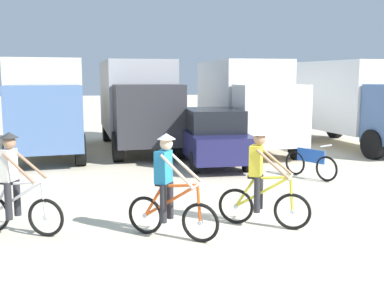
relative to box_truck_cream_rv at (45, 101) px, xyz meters
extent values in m
plane|color=beige|center=(4.79, -9.59, -1.87)|extent=(120.00, 120.00, 0.00)
cube|color=beige|center=(-0.07, 0.57, 0.13)|extent=(2.98, 5.44, 2.70)
cube|color=#4C6B9E|center=(0.33, -2.81, -0.37)|extent=(2.36, 1.74, 2.00)
cube|color=black|center=(0.41, -3.50, -0.02)|extent=(2.02, 0.31, 0.80)
cylinder|color=black|center=(1.33, -2.59, -1.37)|extent=(0.43, 1.03, 1.00)
cylinder|color=black|center=(-0.70, -2.82, -1.37)|extent=(0.43, 1.03, 1.00)
cylinder|color=black|center=(0.75, 2.37, -1.37)|extent=(0.43, 1.03, 1.00)
cylinder|color=black|center=(-1.27, 2.13, -1.37)|extent=(0.43, 1.03, 1.00)
cube|color=#9E9EA3|center=(3.29, 1.22, 0.13)|extent=(2.76, 5.35, 2.70)
cube|color=#2D2D33|center=(3.53, -2.17, -0.37)|extent=(2.30, 1.65, 2.00)
cube|color=black|center=(3.57, -2.87, -0.02)|extent=(2.02, 0.22, 0.80)
cylinder|color=black|center=(4.54, -2.00, -1.37)|extent=(0.39, 1.02, 1.00)
cylinder|color=black|center=(2.50, -2.14, -1.37)|extent=(0.39, 1.02, 1.00)
cylinder|color=black|center=(4.19, 2.98, -1.37)|extent=(0.39, 1.02, 1.00)
cylinder|color=black|center=(2.15, 2.84, -1.37)|extent=(0.39, 1.02, 1.00)
cube|color=white|center=(7.40, 0.50, 0.13)|extent=(2.43, 5.21, 2.70)
cube|color=silver|center=(7.42, -2.90, -0.37)|extent=(2.21, 1.51, 2.00)
cube|color=black|center=(7.42, -3.60, -0.02)|extent=(2.02, 0.09, 0.80)
cylinder|color=black|center=(8.44, -2.79, -1.37)|extent=(0.33, 1.00, 1.00)
cylinder|color=black|center=(6.40, -2.81, -1.37)|extent=(0.33, 1.00, 1.00)
cylinder|color=black|center=(8.41, 2.20, -1.37)|extent=(0.33, 1.00, 1.00)
cylinder|color=black|center=(6.37, 2.18, -1.37)|extent=(0.33, 1.00, 1.00)
cube|color=white|center=(11.54, 0.20, 0.13)|extent=(3.10, 5.48, 2.70)
cylinder|color=black|center=(10.99, -3.21, -1.37)|extent=(0.46, 1.03, 1.00)
cylinder|color=black|center=(12.32, 2.02, -1.37)|extent=(0.46, 1.03, 1.00)
cylinder|color=black|center=(10.30, 1.73, -1.37)|extent=(0.46, 1.03, 1.00)
cube|color=#1E1E4C|center=(5.43, -3.11, -1.17)|extent=(1.82, 4.23, 0.76)
cube|color=black|center=(5.43, -3.26, -0.45)|extent=(1.63, 2.12, 0.68)
cylinder|color=black|center=(4.67, -1.80, -1.55)|extent=(0.23, 0.64, 0.64)
cylinder|color=black|center=(6.23, -1.82, -1.55)|extent=(0.23, 0.64, 0.64)
cylinder|color=black|center=(4.63, -4.40, -1.55)|extent=(0.23, 0.64, 0.64)
cylinder|color=black|center=(6.19, -4.42, -1.55)|extent=(0.23, 0.64, 0.64)
torus|color=black|center=(1.09, -9.08, -1.53)|extent=(0.65, 0.32, 0.68)
cylinder|color=silver|center=(1.09, -9.08, -1.53)|extent=(0.10, 0.10, 0.08)
cylinder|color=silver|center=(0.58, -8.87, -1.21)|extent=(0.97, 0.44, 0.68)
cylinder|color=silver|center=(0.74, -8.93, -0.93)|extent=(0.63, 0.30, 0.13)
cylinder|color=silver|center=(0.28, -8.74, -1.25)|extent=(0.38, 0.20, 0.59)
cylinder|color=silver|center=(1.07, -9.07, -1.21)|extent=(0.11, 0.08, 0.64)
cylinder|color=silver|center=(1.05, -9.06, -0.89)|extent=(0.23, 0.49, 0.04)
cube|color=black|center=(0.44, -8.81, -0.94)|extent=(0.27, 0.20, 0.06)
cube|color=silver|center=(0.46, -8.82, -0.63)|extent=(0.31, 0.37, 0.56)
sphere|color=#A87A5B|center=(0.52, -8.84, -0.23)|extent=(0.22, 0.22, 0.22)
cone|color=#333333|center=(0.52, -8.84, -0.10)|extent=(0.32, 0.32, 0.10)
cylinder|color=#26262B|center=(0.57, -8.72, -1.24)|extent=(0.12, 0.12, 0.66)
cylinder|color=#26262B|center=(0.47, -8.96, -1.24)|extent=(0.12, 0.12, 0.66)
cylinder|color=#A87A5B|center=(0.84, -8.78, -0.65)|extent=(0.61, 0.25, 0.53)
cylinder|color=#A87A5B|center=(0.70, -9.11, -0.65)|extent=(0.58, 0.33, 0.53)
torus|color=black|center=(3.67, -9.84, -1.53)|extent=(0.60, 0.43, 0.68)
cylinder|color=silver|center=(3.67, -9.84, -1.53)|extent=(0.11, 0.11, 0.08)
torus|color=black|center=(2.80, -9.26, -1.53)|extent=(0.60, 0.43, 0.68)
cylinder|color=silver|center=(2.80, -9.26, -1.53)|extent=(0.11, 0.11, 0.08)
cylinder|color=#E05119|center=(3.22, -9.54, -1.21)|extent=(0.88, 0.62, 0.68)
cylinder|color=#E05119|center=(3.36, -9.63, -0.93)|extent=(0.58, 0.41, 0.13)
cylinder|color=#E05119|center=(2.95, -9.35, -1.25)|extent=(0.35, 0.26, 0.59)
cylinder|color=#E05119|center=(3.65, -9.83, -1.21)|extent=(0.11, 0.10, 0.64)
cylinder|color=silver|center=(3.63, -9.82, -0.89)|extent=(0.32, 0.45, 0.04)
cube|color=black|center=(3.09, -9.45, -0.94)|extent=(0.27, 0.23, 0.06)
cube|color=teal|center=(3.11, -9.46, -0.63)|extent=(0.34, 0.38, 0.56)
sphere|color=beige|center=(3.16, -9.49, -0.23)|extent=(0.22, 0.22, 0.22)
cone|color=silver|center=(3.16, -9.49, -0.10)|extent=(0.32, 0.32, 0.10)
cylinder|color=#26262B|center=(3.23, -9.39, -1.24)|extent=(0.12, 0.12, 0.66)
cylinder|color=#26262B|center=(3.08, -9.60, -1.24)|extent=(0.12, 0.12, 0.66)
cylinder|color=beige|center=(3.49, -9.50, -0.65)|extent=(0.57, 0.36, 0.53)
cylinder|color=beige|center=(3.28, -9.80, -0.65)|extent=(0.53, 0.43, 0.53)
torus|color=black|center=(5.44, -9.52, -1.53)|extent=(0.62, 0.39, 0.68)
cylinder|color=silver|center=(5.44, -9.52, -1.53)|extent=(0.11, 0.11, 0.08)
torus|color=black|center=(4.53, -9.00, -1.53)|extent=(0.62, 0.39, 0.68)
cylinder|color=silver|center=(4.53, -9.00, -1.53)|extent=(0.11, 0.11, 0.08)
cylinder|color=gold|center=(4.97, -9.25, -1.21)|extent=(0.92, 0.55, 0.68)
cylinder|color=gold|center=(5.12, -9.34, -0.93)|extent=(0.60, 0.37, 0.13)
cylinder|color=gold|center=(4.68, -9.09, -1.25)|extent=(0.36, 0.24, 0.59)
cylinder|color=gold|center=(5.42, -9.51, -1.21)|extent=(0.11, 0.09, 0.64)
cylinder|color=silver|center=(5.40, -9.50, -0.89)|extent=(0.29, 0.47, 0.04)
cube|color=black|center=(4.83, -9.17, -0.94)|extent=(0.27, 0.22, 0.06)
cube|color=gold|center=(4.85, -9.18, -0.63)|extent=(0.33, 0.38, 0.56)
sphere|color=#A87A5B|center=(4.90, -9.21, -0.23)|extent=(0.22, 0.22, 0.22)
cone|color=silver|center=(4.90, -9.21, -0.10)|extent=(0.32, 0.32, 0.10)
cylinder|color=#26262B|center=(4.97, -9.10, -1.24)|extent=(0.12, 0.12, 0.66)
cylinder|color=#26262B|center=(4.84, -9.33, -1.24)|extent=(0.12, 0.12, 0.66)
cylinder|color=#A87A5B|center=(5.23, -9.19, -0.65)|extent=(0.59, 0.32, 0.53)
cylinder|color=#A87A5B|center=(5.05, -9.51, -0.65)|extent=(0.55, 0.39, 0.53)
torus|color=black|center=(7.87, -6.02, -1.53)|extent=(0.37, 0.63, 0.68)
torus|color=black|center=(7.38, -5.10, -1.53)|extent=(0.37, 0.63, 0.68)
cube|color=blue|center=(7.62, -5.56, -1.25)|extent=(0.45, 0.81, 0.36)
cylinder|color=silver|center=(7.85, -5.98, -0.92)|extent=(0.46, 0.27, 0.04)
camera|label=1|loc=(2.19, -17.11, 0.90)|focal=42.96mm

